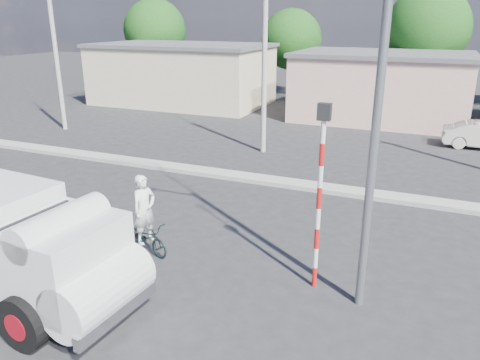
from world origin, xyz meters
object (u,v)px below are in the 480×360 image
at_px(traffic_pole, 320,183).
at_px(streetlight, 372,77).
at_px(truck, 9,242).
at_px(bicycle, 146,237).
at_px(cyclist, 145,220).

bearing_deg(traffic_pole, streetlight, -17.73).
height_order(truck, traffic_pole, traffic_pole).
xyz_separation_m(truck, streetlight, (7.00, 2.84, 3.55)).
height_order(bicycle, traffic_pole, traffic_pole).
relative_size(truck, streetlight, 0.70).
bearing_deg(traffic_pole, truck, -152.64).
relative_size(bicycle, traffic_pole, 0.38).
relative_size(cyclist, traffic_pole, 0.43).
bearing_deg(cyclist, bicycle, 0.00).
bearing_deg(streetlight, traffic_pole, 162.27).
distance_m(bicycle, streetlight, 7.17).
distance_m(traffic_pole, streetlight, 2.56).
xyz_separation_m(truck, cyclist, (1.44, 3.04, -0.47)).
bearing_deg(traffic_pole, bicycle, -178.85).
xyz_separation_m(truck, traffic_pole, (6.06, 3.14, 1.18)).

